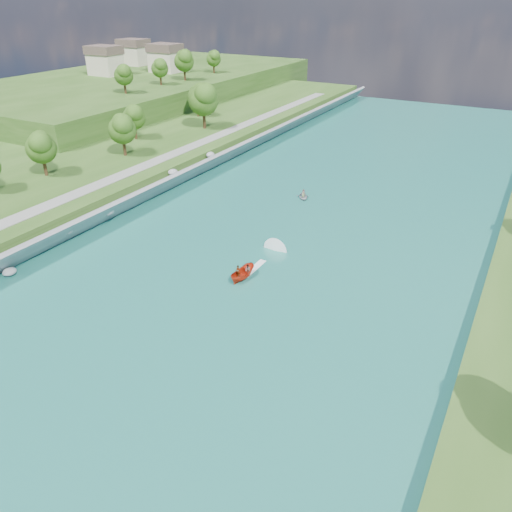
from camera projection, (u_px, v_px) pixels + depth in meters
The scene contains 10 objects.
ground at pixel (157, 347), 50.61m from camera, with size 260.00×260.00×0.00m, color #2D5119.
river_water at pixel (253, 263), 65.99m from camera, with size 55.00×240.00×0.10m, color #195F56.
berm_west at pixel (3, 187), 86.70m from camera, with size 45.00×240.00×3.50m, color #2D5119.
ridge_west at pixel (143, 89), 157.16m from camera, with size 60.00×120.00×9.00m, color #2D5119.
riprap_bank at pixel (103, 215), 75.68m from camera, with size 3.58×236.00×4.05m.
riverside_path at pixel (73, 195), 78.33m from camera, with size 3.00×200.00×0.10m, color gray.
ridge_houses at pixel (135, 56), 159.51m from camera, with size 29.50×29.50×8.40m.
trees_ridge at pixel (174, 66), 138.56m from camera, with size 6.60×45.26×9.92m.
motorboat at pixel (248, 269), 63.16m from camera, with size 3.60×18.97×1.95m.
raft at pixel (303, 196), 86.26m from camera, with size 3.46×3.80×1.60m.
Camera 1 is at (28.47, -30.28, 31.96)m, focal length 35.00 mm.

